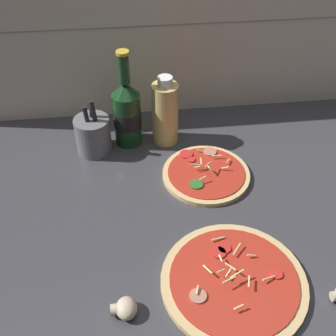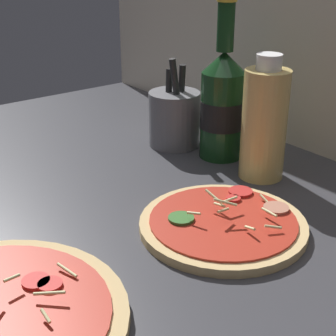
{
  "view_description": "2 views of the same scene",
  "coord_description": "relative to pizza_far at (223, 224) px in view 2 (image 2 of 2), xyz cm",
  "views": [
    {
      "loc": [
        -25.41,
        -65.71,
        76.01
      ],
      "look_at": [
        -16.74,
        8.63,
        10.38
      ],
      "focal_mm": 45.0,
      "sensor_mm": 36.0,
      "label": 1
    },
    {
      "loc": [
        36.69,
        -29.32,
        38.29
      ],
      "look_at": [
        -12.6,
        8.78,
        10.52
      ],
      "focal_mm": 55.0,
      "sensor_mm": 36.0,
      "label": 2
    }
  ],
  "objects": [
    {
      "name": "counter_slab",
      "position": [
        6.34,
        -13.34,
        -2.01
      ],
      "size": [
        160.0,
        90.0,
        2.5
      ],
      "color": "#38383D",
      "rests_on": "ground"
    },
    {
      "name": "pizza_far",
      "position": [
        0.0,
        0.0,
        0.0
      ],
      "size": [
        22.54,
        22.54,
        4.82
      ],
      "color": "tan",
      "rests_on": "counter_slab"
    },
    {
      "name": "beer_bottle",
      "position": [
        -19.05,
        17.25,
        9.06
      ],
      "size": [
        7.67,
        7.67,
        27.5
      ],
      "color": "#143819",
      "rests_on": "counter_slab"
    },
    {
      "name": "oil_bottle",
      "position": [
        -8.69,
        16.6,
        8.48
      ],
      "size": [
        7.22,
        7.22,
        20.1
      ],
      "color": "#D6B766",
      "rests_on": "counter_slab"
    },
    {
      "name": "utensil_crock",
      "position": [
        -28.62,
        14.24,
        4.57
      ],
      "size": [
        9.54,
        9.54,
        16.7
      ],
      "color": "slate",
      "rests_on": "counter_slab"
    }
  ]
}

